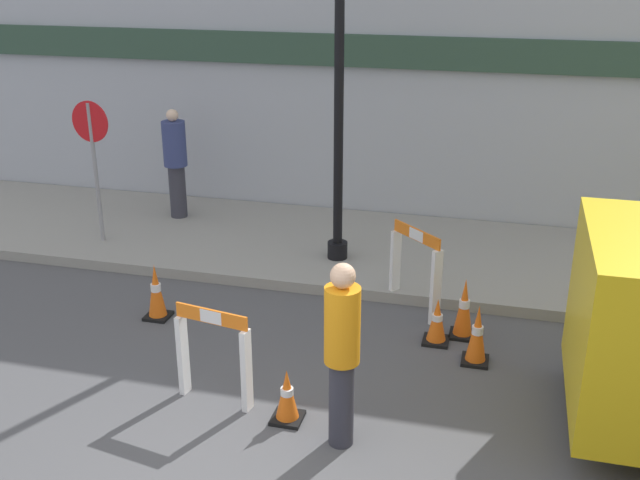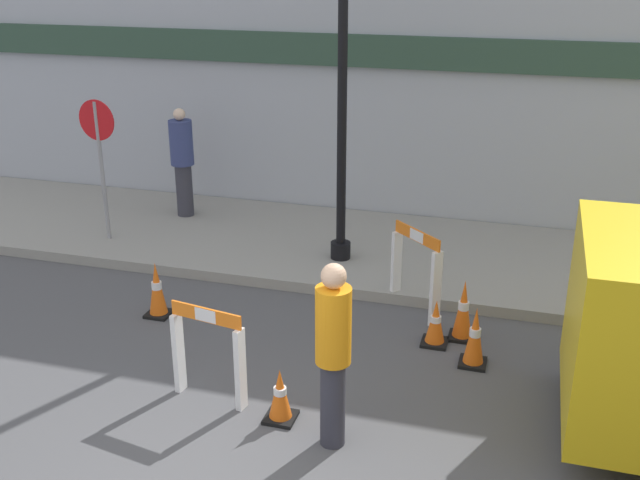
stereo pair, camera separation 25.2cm
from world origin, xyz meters
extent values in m
cube|color=gray|center=(0.00, 6.05, 0.07)|extent=(18.00, 3.11, 0.15)
cube|color=#A3A8B2|center=(0.00, 7.69, 2.75)|extent=(18.00, 0.12, 5.50)
cube|color=#2D4738|center=(0.00, 7.58, 2.80)|extent=(16.20, 0.10, 0.50)
cylinder|color=black|center=(-0.36, 5.49, 0.27)|extent=(0.29, 0.29, 0.24)
cylinder|color=black|center=(-0.36, 5.49, 3.10)|extent=(0.13, 0.13, 5.90)
cylinder|color=gray|center=(-3.98, 5.26, 1.20)|extent=(0.06, 0.06, 2.10)
cylinder|color=red|center=(-3.98, 5.26, 1.98)|extent=(0.60, 0.07, 0.60)
cube|color=white|center=(1.19, 4.08, 0.48)|extent=(0.13, 0.14, 0.97)
cube|color=white|center=(0.61, 4.62, 0.48)|extent=(0.13, 0.14, 0.97)
cube|color=orange|center=(0.90, 4.35, 1.04)|extent=(0.64, 0.59, 0.15)
cube|color=white|center=(0.90, 4.35, 1.04)|extent=(0.21, 0.19, 0.13)
cube|color=white|center=(-1.14, 1.91, 0.44)|extent=(0.08, 0.14, 0.88)
cube|color=white|center=(-0.40, 1.78, 0.44)|extent=(0.08, 0.14, 0.88)
cube|color=orange|center=(-0.77, 1.84, 0.96)|extent=(0.80, 0.17, 0.15)
cube|color=white|center=(-0.77, 1.84, 0.96)|extent=(0.24, 0.07, 0.14)
cube|color=black|center=(-2.16, 3.38, 0.02)|extent=(0.30, 0.30, 0.04)
cone|color=orange|center=(-2.16, 3.38, 0.38)|extent=(0.22, 0.22, 0.68)
cylinder|color=white|center=(-2.16, 3.38, 0.41)|extent=(0.13, 0.13, 0.09)
cube|color=black|center=(0.03, 1.70, 0.02)|extent=(0.30, 0.30, 0.04)
cone|color=orange|center=(0.03, 1.70, 0.30)|extent=(0.22, 0.23, 0.51)
cylinder|color=white|center=(0.03, 1.70, 0.32)|extent=(0.13, 0.13, 0.07)
cube|color=black|center=(1.74, 3.28, 0.02)|extent=(0.30, 0.30, 0.04)
cone|color=orange|center=(1.74, 3.28, 0.37)|extent=(0.23, 0.22, 0.66)
cylinder|color=white|center=(1.74, 3.28, 0.40)|extent=(0.13, 0.13, 0.09)
cube|color=black|center=(1.26, 3.62, 0.02)|extent=(0.30, 0.30, 0.04)
cone|color=orange|center=(1.26, 3.62, 0.30)|extent=(0.23, 0.22, 0.52)
cylinder|color=white|center=(1.26, 3.62, 0.33)|extent=(0.13, 0.13, 0.07)
cube|color=black|center=(1.55, 3.85, 0.02)|extent=(0.30, 0.30, 0.04)
cone|color=orange|center=(1.55, 3.85, 0.39)|extent=(0.23, 0.22, 0.70)
cylinder|color=white|center=(1.55, 3.85, 0.43)|extent=(0.13, 0.13, 0.10)
cylinder|color=#33333D|center=(0.62, 1.49, 0.43)|extent=(0.30, 0.30, 0.87)
cylinder|color=orange|center=(0.62, 1.49, 1.23)|extent=(0.42, 0.42, 0.72)
sphere|color=#DBAD89|center=(0.62, 1.49, 1.70)|extent=(0.30, 0.30, 0.23)
cylinder|color=#33333D|center=(-3.32, 6.57, 0.58)|extent=(0.30, 0.30, 0.87)
cylinder|color=navy|center=(-3.32, 6.57, 1.38)|extent=(0.42, 0.42, 0.72)
sphere|color=beige|center=(-3.32, 6.57, 1.84)|extent=(0.21, 0.21, 0.19)
camera|label=1|loc=(1.89, -4.19, 4.30)|focal=42.00mm
camera|label=2|loc=(2.13, -4.13, 4.30)|focal=42.00mm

